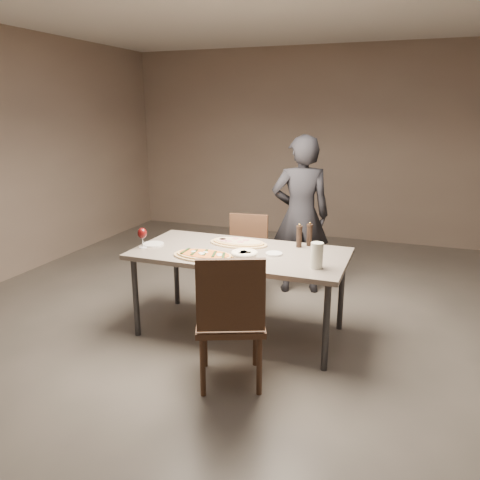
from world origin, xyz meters
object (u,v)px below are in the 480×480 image
(pepper_mill_left, at_px, (299,236))
(chair_far, at_px, (246,253))
(dining_table, at_px, (240,258))
(zucchini_pizza, at_px, (204,255))
(ham_pizza, at_px, (238,243))
(carafe, at_px, (317,255))
(diner, at_px, (301,216))
(bread_basket, at_px, (244,255))
(chair_near, at_px, (231,314))

(pepper_mill_left, xyz_separation_m, chair_far, (-0.64, 0.44, -0.36))
(dining_table, relative_size, zucchini_pizza, 3.35)
(dining_table, height_order, ham_pizza, ham_pizza)
(ham_pizza, height_order, carafe, carafe)
(dining_table, distance_m, ham_pizza, 0.23)
(diner, bearing_deg, chair_far, 22.42)
(zucchini_pizza, distance_m, diner, 1.49)
(diner, bearing_deg, pepper_mill_left, 82.18)
(dining_table, height_order, diner, diner)
(ham_pizza, distance_m, chair_far, 0.61)
(dining_table, distance_m, carafe, 0.74)
(dining_table, distance_m, diner, 1.19)
(zucchini_pizza, bearing_deg, chair_far, 70.68)
(dining_table, bearing_deg, bread_basket, -61.61)
(ham_pizza, height_order, pepper_mill_left, pepper_mill_left)
(bread_basket, bearing_deg, diner, 84.62)
(carafe, relative_size, diner, 0.12)
(pepper_mill_left, relative_size, chair_far, 0.24)
(pepper_mill_left, bearing_deg, zucchini_pizza, -139.59)
(ham_pizza, relative_size, chair_near, 0.53)
(dining_table, height_order, zucchini_pizza, zucchini_pizza)
(bread_basket, distance_m, diner, 1.38)
(zucchini_pizza, relative_size, diner, 0.32)
(pepper_mill_left, bearing_deg, chair_near, -100.18)
(bread_basket, relative_size, carafe, 1.09)
(chair_far, bearing_deg, ham_pizza, 95.14)
(chair_far, xyz_separation_m, diner, (0.45, 0.42, 0.34))
(chair_near, bearing_deg, dining_table, 83.54)
(carafe, bearing_deg, chair_near, -126.00)
(chair_near, relative_size, diner, 0.60)
(carafe, xyz_separation_m, diner, (-0.44, 1.35, -0.01))
(dining_table, distance_m, chair_near, 0.87)
(zucchini_pizza, xyz_separation_m, chair_near, (0.45, -0.57, -0.21))
(ham_pizza, bearing_deg, carafe, -13.20)
(zucchini_pizza, distance_m, chair_near, 0.75)
(zucchini_pizza, xyz_separation_m, diner, (0.46, 1.41, 0.07))
(ham_pizza, bearing_deg, dining_table, -52.09)
(zucchini_pizza, height_order, pepper_mill_left, pepper_mill_left)
(dining_table, height_order, bread_basket, bread_basket)
(pepper_mill_left, height_order, carafe, pepper_mill_left)
(ham_pizza, bearing_deg, diner, 83.94)
(dining_table, xyz_separation_m, pepper_mill_left, (0.44, 0.30, 0.16))
(zucchini_pizza, relative_size, chair_near, 0.54)
(pepper_mill_left, relative_size, carafe, 1.06)
(pepper_mill_left, height_order, chair_far, pepper_mill_left)
(dining_table, height_order, chair_near, chair_near)
(bread_basket, height_order, chair_far, chair_far)
(pepper_mill_left, bearing_deg, ham_pizza, -168.98)
(ham_pizza, xyz_separation_m, chair_near, (0.33, -1.02, -0.21))
(pepper_mill_left, relative_size, chair_near, 0.21)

